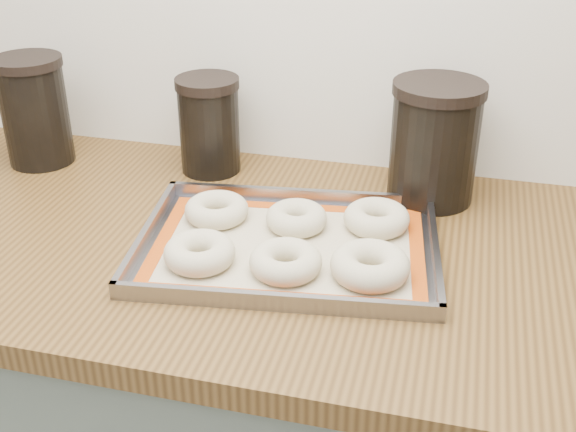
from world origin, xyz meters
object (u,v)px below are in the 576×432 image
(canister_right, at_px, (434,142))
(bagel_front_left, at_px, (200,253))
(bagel_front_mid, at_px, (286,261))
(baking_tray, at_px, (288,246))
(bagel_back_mid, at_px, (296,218))
(bagel_back_left, at_px, (217,210))
(bagel_back_right, at_px, (377,218))
(bagel_front_right, at_px, (370,266))
(canister_mid, at_px, (209,125))
(canister_left, at_px, (35,110))

(canister_right, bearing_deg, bagel_front_left, -134.88)
(bagel_front_mid, height_order, canister_right, canister_right)
(baking_tray, xyz_separation_m, bagel_front_left, (-0.12, -0.08, 0.02))
(baking_tray, height_order, bagel_front_left, bagel_front_left)
(baking_tray, distance_m, bagel_back_mid, 0.06)
(bagel_back_left, xyz_separation_m, bagel_back_right, (0.26, 0.03, 0.00))
(bagel_front_right, bearing_deg, canister_right, 77.86)
(baking_tray, bearing_deg, bagel_back_mid, 91.66)
(bagel_front_left, bearing_deg, baking_tray, 34.00)
(bagel_back_left, xyz_separation_m, bagel_back_mid, (0.14, 0.00, 0.00))
(bagel_front_left, relative_size, bagel_back_right, 1.00)
(baking_tray, xyz_separation_m, bagel_back_right, (0.12, 0.09, 0.02))
(bagel_front_mid, xyz_separation_m, canister_mid, (-0.23, 0.32, 0.07))
(bagel_front_right, distance_m, canister_left, 0.74)
(bagel_front_left, relative_size, canister_right, 0.51)
(bagel_back_right, relative_size, canister_right, 0.51)
(bagel_back_mid, relative_size, bagel_back_right, 0.93)
(canister_left, bearing_deg, bagel_front_left, -33.50)
(bagel_back_left, bearing_deg, canister_right, 27.87)
(bagel_front_right, height_order, canister_right, canister_right)
(bagel_back_left, height_order, bagel_back_mid, bagel_back_mid)
(bagel_back_right, relative_size, canister_mid, 0.59)
(baking_tray, xyz_separation_m, bagel_front_mid, (0.01, -0.07, 0.02))
(canister_left, distance_m, canister_right, 0.75)
(baking_tray, bearing_deg, bagel_front_mid, -78.59)
(bagel_back_left, relative_size, canister_left, 0.51)
(bagel_front_mid, bearing_deg, baking_tray, 101.41)
(canister_mid, bearing_deg, bagel_front_left, -73.16)
(bagel_front_left, xyz_separation_m, bagel_back_mid, (0.11, 0.14, -0.00))
(bagel_back_mid, bearing_deg, canister_mid, 138.28)
(bagel_back_mid, distance_m, canister_right, 0.28)
(bagel_front_mid, relative_size, bagel_front_right, 0.93)
(bagel_front_mid, height_order, bagel_back_right, same)
(canister_right, bearing_deg, bagel_back_left, -152.13)
(bagel_front_mid, bearing_deg, bagel_back_right, 56.01)
(bagel_front_right, relative_size, canister_left, 0.56)
(canister_left, bearing_deg, canister_right, 2.02)
(bagel_front_mid, xyz_separation_m, bagel_front_right, (0.12, 0.02, 0.00))
(bagel_back_left, distance_m, canister_right, 0.39)
(baking_tray, relative_size, bagel_front_left, 4.65)
(bagel_back_left, bearing_deg, bagel_front_right, -22.51)
(bagel_back_mid, relative_size, canister_right, 0.47)
(baking_tray, bearing_deg, bagel_back_right, 37.03)
(canister_left, relative_size, canister_right, 0.99)
(bagel_back_right, bearing_deg, bagel_front_left, -144.40)
(bagel_front_right, bearing_deg, baking_tray, 158.53)
(bagel_back_left, xyz_separation_m, canister_left, (-0.42, 0.15, 0.08))
(canister_left, bearing_deg, bagel_front_right, -21.00)
(bagel_back_mid, xyz_separation_m, canister_right, (0.20, 0.17, 0.08))
(canister_right, bearing_deg, bagel_front_mid, -120.96)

